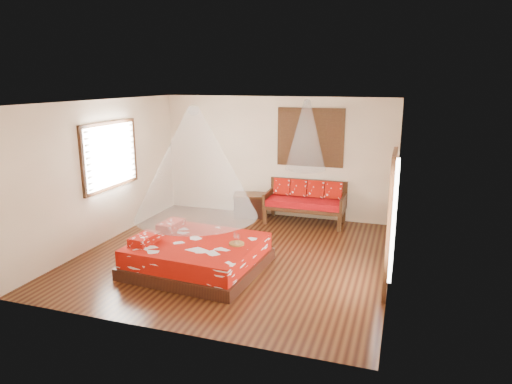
# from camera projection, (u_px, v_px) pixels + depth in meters

# --- Properties ---
(room) EXTENTS (5.54, 5.54, 2.84)m
(room) POSITION_uv_depth(u_px,v_px,m) (234.00, 181.00, 8.13)
(room) COLOR black
(room) RESTS_ON ground
(bed) EXTENTS (2.24, 2.05, 0.64)m
(bed) POSITION_uv_depth(u_px,v_px,m) (197.00, 255.00, 7.79)
(bed) COLOR black
(bed) RESTS_ON floor
(daybed) EXTENTS (1.79, 0.79, 0.95)m
(daybed) POSITION_uv_depth(u_px,v_px,m) (306.00, 200.00, 10.30)
(daybed) COLOR black
(daybed) RESTS_ON floor
(storage_chest) EXTENTS (0.91, 0.76, 0.54)m
(storage_chest) POSITION_uv_depth(u_px,v_px,m) (250.00, 205.00, 10.83)
(storage_chest) COLOR black
(storage_chest) RESTS_ON floor
(shutter_panel) EXTENTS (1.52, 0.06, 1.32)m
(shutter_panel) POSITION_uv_depth(u_px,v_px,m) (310.00, 137.00, 10.27)
(shutter_panel) COLOR black
(shutter_panel) RESTS_ON wall_back
(window_left) EXTENTS (0.10, 1.74, 1.34)m
(window_left) POSITION_uv_depth(u_px,v_px,m) (111.00, 155.00, 9.07)
(window_left) COLOR black
(window_left) RESTS_ON wall_left
(glazed_door) EXTENTS (0.08, 1.02, 2.16)m
(glazed_door) POSITION_uv_depth(u_px,v_px,m) (390.00, 223.00, 6.84)
(glazed_door) COLOR black
(glazed_door) RESTS_ON floor
(wine_tray) EXTENTS (0.25, 0.25, 0.21)m
(wine_tray) POSITION_uv_depth(u_px,v_px,m) (237.00, 241.00, 7.56)
(wine_tray) COLOR brown
(wine_tray) RESTS_ON bed
(mosquito_net_main) EXTENTS (2.05, 2.05, 1.80)m
(mosquito_net_main) POSITION_uv_depth(u_px,v_px,m) (195.00, 163.00, 7.40)
(mosquito_net_main) COLOR white
(mosquito_net_main) RESTS_ON ceiling
(mosquito_net_daybed) EXTENTS (0.89, 0.89, 1.50)m
(mosquito_net_daybed) POSITION_uv_depth(u_px,v_px,m) (306.00, 135.00, 9.82)
(mosquito_net_daybed) COLOR white
(mosquito_net_daybed) RESTS_ON ceiling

